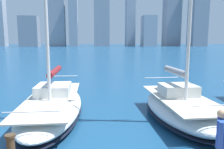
# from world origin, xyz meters

# --- Properties ---
(city_skyline) EXTENTS (173.75, 24.41, 49.94)m
(city_skyline) POSITION_xyz_m (-9.44, -161.07, 20.28)
(city_skyline) COLOR #8E939D
(city_skyline) RESTS_ON ground
(sailboat_grey) EXTENTS (2.92, 6.57, 12.68)m
(sailboat_grey) POSITION_xyz_m (-3.84, -5.71, 0.68)
(sailboat_grey) COLOR silver
(sailboat_grey) RESTS_ON ground
(sailboat_maroon) EXTENTS (2.94, 8.47, 12.96)m
(sailboat_maroon) POSITION_xyz_m (2.52, -6.91, 0.61)
(sailboat_maroon) COLOR white
(sailboat_maroon) RESTS_ON ground
(person_blue_shirt) EXTENTS (0.40, 0.53, 1.66)m
(person_blue_shirt) POSITION_xyz_m (-2.46, -0.30, 1.60)
(person_blue_shirt) COLOR gray
(person_blue_shirt) RESTS_ON dock_pier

